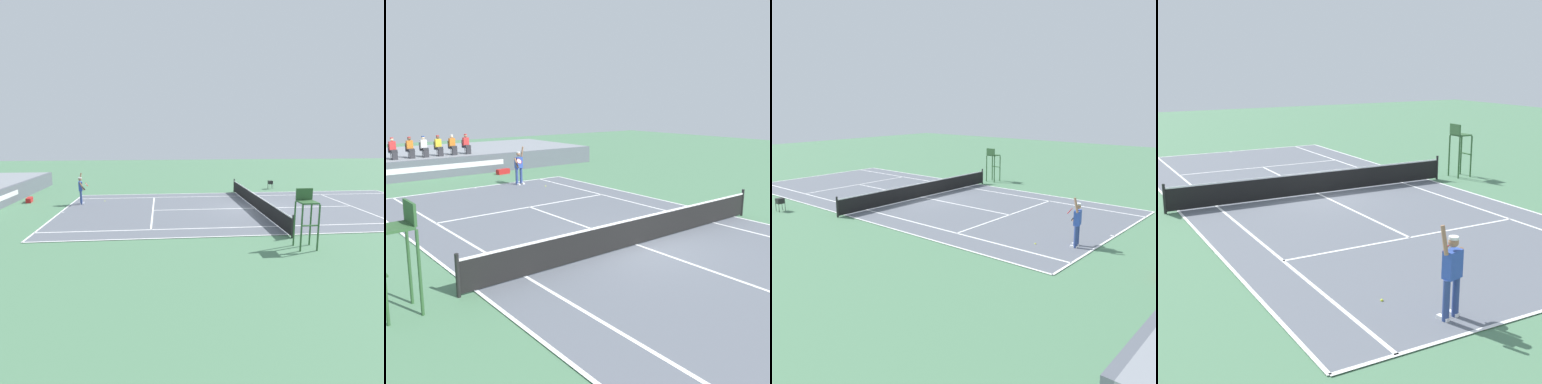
{
  "view_description": "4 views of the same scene",
  "coord_description": "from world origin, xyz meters",
  "views": [
    {
      "loc": [
        -19.51,
        5.84,
        4.63
      ],
      "look_at": [
        0.7,
        3.92,
        1.0
      ],
      "focal_mm": 30.39,
      "sensor_mm": 36.0,
      "label": 1
    },
    {
      "loc": [
        -9.55,
        -9.06,
        4.47
      ],
      "look_at": [
        0.7,
        3.92,
        1.0
      ],
      "focal_mm": 40.38,
      "sensor_mm": 36.0,
      "label": 2
    },
    {
      "loc": [
        17.58,
        18.24,
        5.68
      ],
      "look_at": [
        0.7,
        3.92,
        1.0
      ],
      "focal_mm": 39.66,
      "sensor_mm": 36.0,
      "label": 3
    },
    {
      "loc": [
        9.23,
        19.4,
        5.26
      ],
      "look_at": [
        0.7,
        3.92,
        1.0
      ],
      "focal_mm": 51.45,
      "sensor_mm": 36.0,
      "label": 4
    }
  ],
  "objects": [
    {
      "name": "court",
      "position": [
        0.0,
        0.0,
        0.01
      ],
      "size": [
        11.08,
        23.88,
        0.03
      ],
      "color": "slate",
      "rests_on": "ground"
    },
    {
      "name": "ground_plane",
      "position": [
        0.0,
        0.0,
        0.0
      ],
      "size": [
        80.0,
        80.0,
        0.0
      ],
      "primitive_type": "plane",
      "color": "#4C7A56"
    },
    {
      "name": "umpire_chair",
      "position": [
        -7.17,
        0.0,
        1.56
      ],
      "size": [
        0.77,
        0.77,
        2.44
      ],
      "color": "#2D562D",
      "rests_on": "ground"
    },
    {
      "name": "tennis_player",
      "position": [
        2.33,
        11.19,
        0.99
      ],
      "size": [
        0.74,
        0.75,
        2.08
      ],
      "color": "navy",
      "rests_on": "ground"
    },
    {
      "name": "net",
      "position": [
        0.0,
        0.0,
        0.52
      ],
      "size": [
        11.98,
        0.1,
        1.07
      ],
      "color": "black",
      "rests_on": "ground"
    },
    {
      "name": "tennis_ball",
      "position": [
        3.13,
        9.8,
        0.03
      ],
      "size": [
        0.07,
        0.07,
        0.07
      ],
      "primitive_type": "sphere",
      "color": "#D1E533",
      "rests_on": "ground"
    }
  ]
}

